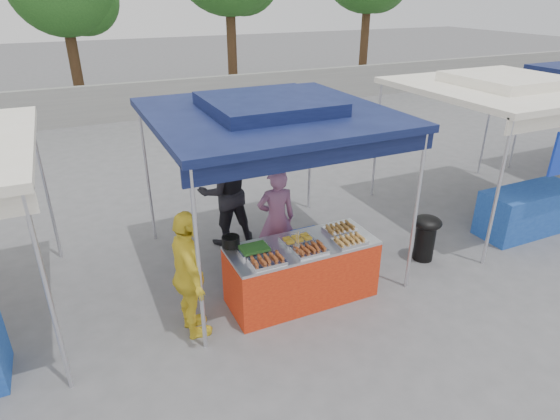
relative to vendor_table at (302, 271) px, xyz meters
name	(u,v)px	position (x,y,z in m)	size (l,w,h in m)	color
ground_plane	(298,293)	(0.00, 0.10, -0.43)	(80.00, 80.00, 0.00)	slate
back_wall	(147,100)	(0.00, 11.10, 0.17)	(40.00, 0.25, 1.20)	gray
main_canopy	(269,113)	(0.00, 1.07, 1.94)	(3.20, 3.20, 2.57)	silver
neighbor_stall_right	(515,135)	(4.50, 0.67, 1.18)	(3.20, 3.20, 2.57)	silver
vendor_table	(302,271)	(0.00, 0.00, 0.00)	(2.00, 0.80, 0.85)	red
food_tray_fl	(267,261)	(-0.61, -0.24, 0.46)	(0.42, 0.30, 0.07)	silver
food_tray_fm	(310,250)	(-0.01, -0.22, 0.46)	(0.42, 0.30, 0.07)	silver
food_tray_fr	(350,241)	(0.58, -0.24, 0.46)	(0.42, 0.30, 0.07)	silver
food_tray_bl	(254,249)	(-0.65, 0.08, 0.46)	(0.42, 0.30, 0.07)	silver
food_tray_bm	(297,240)	(-0.03, 0.09, 0.46)	(0.42, 0.30, 0.07)	silver
food_tray_br	(340,229)	(0.64, 0.11, 0.46)	(0.42, 0.30, 0.07)	silver
cooking_pot	(231,241)	(-0.87, 0.35, 0.49)	(0.24, 0.24, 0.14)	black
skewer_cup	(297,248)	(-0.15, -0.14, 0.47)	(0.07, 0.07, 0.09)	silver
wok_burner	(426,234)	(2.24, 0.11, 0.02)	(0.45, 0.45, 0.75)	black
crate_left	(258,272)	(-0.40, 0.62, -0.26)	(0.54, 0.38, 0.32)	#1637B5
crate_right	(305,258)	(0.42, 0.69, -0.28)	(0.50, 0.35, 0.30)	#1637B5
crate_stacked	(305,241)	(0.42, 0.69, 0.02)	(0.49, 0.34, 0.29)	#1637B5
vendor_woman	(276,219)	(0.05, 0.93, 0.37)	(0.58, 0.38, 1.59)	#99618B
helper_man	(225,191)	(-0.40, 1.97, 0.50)	(0.90, 0.70, 1.85)	black
customer_person	(189,276)	(-1.55, -0.08, 0.40)	(0.97, 0.40, 1.66)	yellow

